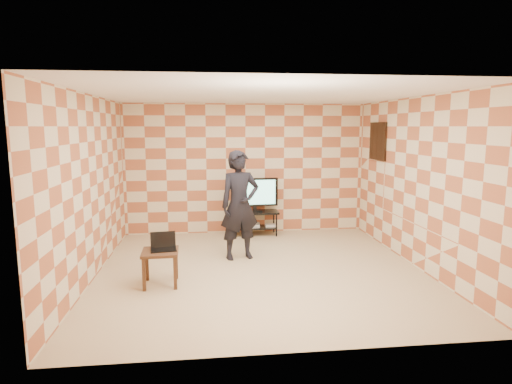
{
  "coord_description": "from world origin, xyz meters",
  "views": [
    {
      "loc": [
        -0.81,
        -6.39,
        2.23
      ],
      "look_at": [
        0.0,
        0.6,
        1.15
      ],
      "focal_mm": 30.0,
      "sensor_mm": 36.0,
      "label": 1
    }
  ],
  "objects_px": {
    "tv_stand": "(255,218)",
    "person": "(240,205)",
    "tv": "(255,193)",
    "side_table": "(160,257)"
  },
  "relations": [
    {
      "from": "tv",
      "to": "side_table",
      "type": "height_order",
      "value": "tv"
    },
    {
      "from": "tv_stand",
      "to": "person",
      "type": "distance_m",
      "value": 1.69
    },
    {
      "from": "tv_stand",
      "to": "person",
      "type": "height_order",
      "value": "person"
    },
    {
      "from": "tv",
      "to": "person",
      "type": "bearing_deg",
      "value": -105.68
    },
    {
      "from": "tv",
      "to": "tv_stand",
      "type": "bearing_deg",
      "value": 86.71
    },
    {
      "from": "tv_stand",
      "to": "tv",
      "type": "distance_m",
      "value": 0.52
    },
    {
      "from": "tv_stand",
      "to": "person",
      "type": "xyz_separation_m",
      "value": [
        -0.43,
        -1.53,
        0.56
      ]
    },
    {
      "from": "tv",
      "to": "side_table",
      "type": "bearing_deg",
      "value": -121.81
    },
    {
      "from": "side_table",
      "to": "person",
      "type": "xyz_separation_m",
      "value": [
        1.22,
        1.12,
        0.51
      ]
    },
    {
      "from": "tv_stand",
      "to": "person",
      "type": "relative_size",
      "value": 0.52
    }
  ]
}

